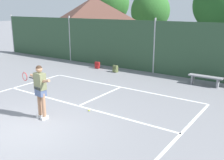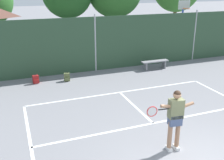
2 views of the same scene
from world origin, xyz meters
name	(u,v)px [view 1 (image 1 of 2)]	position (x,y,z in m)	size (l,w,h in m)	color
ground_plane	(26,130)	(0.00, 0.00, 0.00)	(120.00, 120.00, 0.00)	gray
court_markings	(42,122)	(0.00, 0.65, 0.00)	(8.30, 11.10, 0.01)	white
chainlink_fence	(154,47)	(0.00, 9.00, 1.48)	(26.09, 0.09, 3.11)	#2D4C33
clubhouse_building	(94,24)	(-7.69, 13.25, 2.34)	(5.97, 4.55, 4.50)	beige
tennis_player	(40,87)	(-0.25, 0.90, 1.11)	(1.44, 0.30, 1.85)	silver
tennis_ball	(89,110)	(0.67, 2.29, 0.03)	(0.07, 0.07, 0.07)	#CCE033
backpack_red	(97,65)	(-3.37, 8.04, 0.19)	(0.31, 0.28, 0.46)	maroon
backpack_olive	(115,69)	(-1.88, 7.84, 0.19)	(0.30, 0.28, 0.46)	#566038
courtside_bench	(205,78)	(3.22, 8.04, 0.36)	(1.60, 0.36, 0.48)	gray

